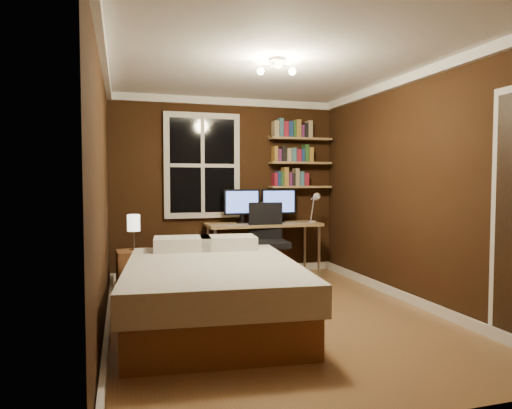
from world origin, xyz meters
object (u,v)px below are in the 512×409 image
object	(u,v)px
nightstand	(134,271)
radiator	(195,258)
monitor_right	(279,206)
bed	(212,291)
desk_lamp	(315,207)
office_chair	(268,252)
monitor_left	(242,206)
desk	(263,227)
bedside_lamp	(134,233)

from	to	relation	value
nightstand	radiator	bearing A→B (deg)	30.39
monitor_right	bed	bearing A→B (deg)	-124.45
desk_lamp	office_chair	bearing A→B (deg)	-162.63
nightstand	monitor_left	distance (m)	1.71
desk_lamp	desk	bearing A→B (deg)	167.25
bed	radiator	xyz separation A→B (m)	(0.17, 2.10, -0.05)
radiator	monitor_left	bearing A→B (deg)	-12.14
nightstand	desk	size ratio (longest dim) A/B	0.32
desk	desk_lamp	size ratio (longest dim) A/B	3.60
nightstand	radiator	world-z (taller)	radiator
bed	nightstand	size ratio (longest dim) A/B	4.58
bed	nightstand	xyz separation A→B (m)	(-0.66, 1.50, -0.06)
bed	nightstand	bearing A→B (deg)	119.59
nightstand	office_chair	distance (m)	1.70
nightstand	monitor_right	distance (m)	2.19
desk	monitor_right	xyz separation A→B (m)	(0.25, 0.08, 0.30)
desk	monitor_right	distance (m)	0.40
bed	bedside_lamp	bearing A→B (deg)	119.59
desk	monitor_left	bearing A→B (deg)	164.59
radiator	monitor_left	distance (m)	0.97
nightstand	office_chair	world-z (taller)	office_chair
nightstand	monitor_right	size ratio (longest dim) A/B	0.97
office_chair	desk_lamp	bearing A→B (deg)	21.94
bedside_lamp	nightstand	bearing A→B (deg)	0.00
desk	monitor_right	world-z (taller)	monitor_right
bed	desk	xyz separation A→B (m)	(1.09, 1.88, 0.38)
nightstand	monitor_right	bearing A→B (deg)	7.80
bed	desk	size ratio (longest dim) A/B	1.45
desk_lamp	office_chair	size ratio (longest dim) A/B	0.42
monitor_left	office_chair	distance (m)	0.79
desk_lamp	monitor_left	bearing A→B (deg)	166.47
desk_lamp	office_chair	xyz separation A→B (m)	(-0.76, -0.24, -0.57)
nightstand	monitor_left	xyz separation A→B (m)	(1.47, 0.46, 0.74)
bedside_lamp	office_chair	size ratio (longest dim) A/B	0.41
bed	office_chair	size ratio (longest dim) A/B	2.18
monitor_right	office_chair	distance (m)	0.81
desk	desk_lamp	xyz separation A→B (m)	(0.70, -0.16, 0.28)
bedside_lamp	monitor_left	xyz separation A→B (m)	(1.47, 0.46, 0.27)
radiator	monitor_right	world-z (taller)	monitor_right
nightstand	desk_lamp	xyz separation A→B (m)	(2.46, 0.22, 0.72)
radiator	office_chair	size ratio (longest dim) A/B	0.51
monitor_right	desk_lamp	xyz separation A→B (m)	(0.45, -0.24, -0.02)
monitor_right	office_chair	bearing A→B (deg)	-123.08
bed	monitor_left	bearing A→B (deg)	73.44
nightstand	desk_lamp	size ratio (longest dim) A/B	1.14
bed	desk_lamp	distance (m)	2.58
monitor_right	nightstand	bearing A→B (deg)	-167.03
nightstand	bed	bearing A→B (deg)	-71.33
bedside_lamp	desk	size ratio (longest dim) A/B	0.27
radiator	bed	bearing A→B (deg)	-94.75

